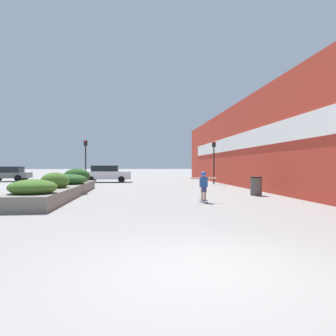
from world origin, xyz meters
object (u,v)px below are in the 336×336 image
Objects in this scene: car_center_left at (297,174)px; traffic_light_right at (214,155)px; skateboarder at (204,183)px; trash_bin at (256,186)px; traffic_light_left at (86,155)px; car_center_right at (107,174)px; skateboard at (204,201)px; car_leftmost at (9,174)px.

traffic_light_right reaches higher than car_center_left.
skateboarder is 1.25× the size of trash_bin.
trash_bin is at bearing -36.16° from car_center_left.
skateboarder is 0.33× the size of traffic_light_left.
car_center_right reaches higher than skateboarder.
skateboard is 0.66× the size of trash_bin.
skateboarder is at bearing 0.00° from skateboard.
trash_bin is at bearing 33.22° from car_center_right.
traffic_light_left is (8.70, -6.48, 1.70)m from car_leftmost.
skateboarder is 14.68m from traffic_light_left.
car_center_right is (-5.73, 16.69, 0.76)m from skateboard.
car_leftmost is at bearing 161.12° from traffic_light_right.
car_center_right reaches higher than car_leftmost.
trash_bin reaches higher than skateboard.
car_center_left is at bearing 88.45° from car_center_right.
traffic_light_right is (0.32, 9.89, 1.97)m from trash_bin.
skateboard is at bearing 18.96° from car_center_right.
car_leftmost is at bearing 120.89° from skateboarder.
skateboard is at bearing -106.71° from traffic_light_right.
trash_bin is at bearing 29.21° from skateboard.
traffic_light_left reaches higher than trash_bin.
skateboard is 13.33m from traffic_light_right.
car_center_right is at bearing -91.55° from car_center_left.
car_center_right is 4.48m from traffic_light_left.
traffic_light_right is (-9.55, -3.62, 1.76)m from car_center_left.
car_center_left is at bearing 53.84° from trash_bin.
car_center_left is 20.75m from traffic_light_left.
skateboarder is 0.32× the size of car_center_left.
traffic_light_right is (3.77, 12.55, 1.63)m from skateboarder.
skateboarder is (0.00, 0.00, 0.77)m from skateboard.
traffic_light_right is at bearing -69.25° from car_center_left.
car_leftmost is (-19.22, 16.57, 0.30)m from trash_bin.
traffic_light_left is (-1.34, -3.93, 1.66)m from car_center_right.
skateboard is 24.89m from car_leftmost.
car_leftmost is 10.36m from car_center_right.
skateboard is 20.96m from car_center_left.
trash_bin is (3.45, 2.66, -0.34)m from skateboarder.
trash_bin is 0.24× the size of car_leftmost.
car_center_right reaches higher than skateboard.
trash_bin is 14.71m from traffic_light_left.
car_center_left is 19.06m from car_center_right.
skateboarder reaches higher than skateboard.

